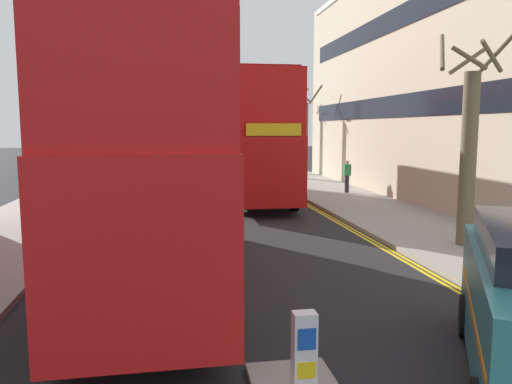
{
  "coord_description": "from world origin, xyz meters",
  "views": [
    {
      "loc": [
        -1.49,
        -1.02,
        3.35
      ],
      "look_at": [
        0.5,
        11.0,
        1.8
      ],
      "focal_mm": 35.41,
      "sensor_mm": 36.0,
      "label": 1
    }
  ],
  "objects": [
    {
      "name": "kerb_line_inner",
      "position": [
        4.24,
        14.0,
        0.0
      ],
      "size": [
        0.1,
        56.0,
        0.01
      ],
      "primitive_type": "cube",
      "color": "yellow",
      "rests_on": "ground"
    },
    {
      "name": "double_decker_bus_away",
      "position": [
        -1.99,
        10.23,
        3.03
      ],
      "size": [
        2.91,
        10.84,
        5.64
      ],
      "color": "red",
      "rests_on": "ground"
    },
    {
      "name": "pedestrian_far",
      "position": [
        7.08,
        22.94,
        0.99
      ],
      "size": [
        0.34,
        0.22,
        1.62
      ],
      "color": "#2D2D38",
      "rests_on": "sidewalk_right"
    },
    {
      "name": "double_decker_bus_oncoming",
      "position": [
        2.11,
        22.08,
        3.03
      ],
      "size": [
        2.83,
        10.82,
        5.64
      ],
      "color": "red",
      "rests_on": "ground"
    },
    {
      "name": "sidewalk_left",
      "position": [
        -6.5,
        16.0,
        0.07
      ],
      "size": [
        4.0,
        80.0,
        0.14
      ],
      "primitive_type": "cube",
      "color": "#9E9991",
      "rests_on": "ground"
    },
    {
      "name": "keep_left_bollard",
      "position": [
        0.0,
        4.47,
        0.61
      ],
      "size": [
        0.36,
        0.28,
        1.11
      ],
      "color": "silver",
      "rests_on": "traffic_island"
    },
    {
      "name": "kerb_line_outer",
      "position": [
        4.4,
        14.0,
        0.0
      ],
      "size": [
        0.1,
        56.0,
        0.01
      ],
      "primitive_type": "cube",
      "color": "yellow",
      "rests_on": "ground"
    },
    {
      "name": "street_tree_far",
      "position": [
        5.57,
        36.22,
        3.31
      ],
      "size": [
        1.45,
        1.41,
        6.89
      ],
      "color": "#6B6047",
      "rests_on": "sidewalk_right"
    },
    {
      "name": "street_tree_near",
      "position": [
        6.44,
        11.55,
        2.78
      ],
      "size": [
        2.07,
        1.84,
        5.84
      ],
      "color": "#6B6047",
      "rests_on": "sidewalk_right"
    },
    {
      "name": "townhouse_terrace_right",
      "position": [
        13.5,
        20.39,
        5.69
      ],
      "size": [
        10.08,
        28.0,
        11.38
      ],
      "color": "beige",
      "rests_on": "ground"
    },
    {
      "name": "street_tree_mid",
      "position": [
        6.76,
        29.96,
        2.74
      ],
      "size": [
        1.84,
        1.61,
        5.85
      ],
      "color": "#6B6047",
      "rests_on": "sidewalk_right"
    },
    {
      "name": "sidewalk_right",
      "position": [
        6.5,
        16.0,
        0.07
      ],
      "size": [
        4.0,
        80.0,
        0.14
      ],
      "primitive_type": "cube",
      "color": "#9E9991",
      "rests_on": "ground"
    }
  ]
}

